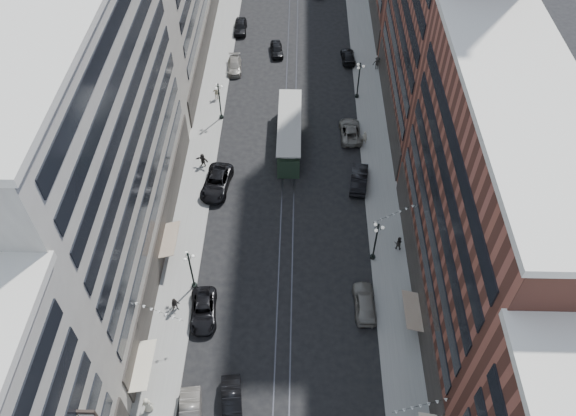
# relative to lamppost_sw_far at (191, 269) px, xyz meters

# --- Properties ---
(ground) EXTENTS (220.00, 220.00, 0.00)m
(ground) POSITION_rel_lamppost_sw_far_xyz_m (9.20, 32.00, -3.10)
(ground) COLOR black
(ground) RESTS_ON ground
(sidewalk_west) EXTENTS (4.00, 180.00, 0.15)m
(sidewalk_west) POSITION_rel_lamppost_sw_far_xyz_m (-1.80, 42.00, -3.02)
(sidewalk_west) COLOR gray
(sidewalk_west) RESTS_ON ground
(sidewalk_east) EXTENTS (4.00, 180.00, 0.15)m
(sidewalk_east) POSITION_rel_lamppost_sw_far_xyz_m (20.20, 42.00, -3.02)
(sidewalk_east) COLOR gray
(sidewalk_east) RESTS_ON ground
(rail_west) EXTENTS (0.12, 180.00, 0.02)m
(rail_west) POSITION_rel_lamppost_sw_far_xyz_m (8.50, 42.00, -3.09)
(rail_west) COLOR #2D2D33
(rail_west) RESTS_ON ground
(rail_east) EXTENTS (0.12, 180.00, 0.02)m
(rail_east) POSITION_rel_lamppost_sw_far_xyz_m (9.90, 42.00, -3.09)
(rail_east) COLOR #2D2D33
(rail_east) RESTS_ON ground
(building_west_mid) EXTENTS (8.00, 36.00, 28.00)m
(building_west_mid) POSITION_rel_lamppost_sw_far_xyz_m (-7.80, 5.00, 10.90)
(building_west_mid) COLOR #A09C8E
(building_west_mid) RESTS_ON ground
(building_east_mid) EXTENTS (8.00, 30.00, 24.00)m
(building_east_mid) POSITION_rel_lamppost_sw_far_xyz_m (26.20, -0.00, 8.90)
(building_east_mid) COLOR brown
(building_east_mid) RESTS_ON ground
(lamppost_sw_far) EXTENTS (1.03, 1.14, 5.52)m
(lamppost_sw_far) POSITION_rel_lamppost_sw_far_xyz_m (0.00, 0.00, 0.00)
(lamppost_sw_far) COLOR black
(lamppost_sw_far) RESTS_ON sidewalk_west
(lamppost_sw_mid) EXTENTS (1.03, 1.14, 5.52)m
(lamppost_sw_mid) POSITION_rel_lamppost_sw_far_xyz_m (0.00, 27.00, 0.00)
(lamppost_sw_mid) COLOR black
(lamppost_sw_mid) RESTS_ON sidewalk_west
(lamppost_se_far) EXTENTS (1.03, 1.14, 5.52)m
(lamppost_se_far) POSITION_rel_lamppost_sw_far_xyz_m (18.40, 4.00, 0.00)
(lamppost_se_far) COLOR black
(lamppost_se_far) RESTS_ON sidewalk_east
(lamppost_se_mid) EXTENTS (1.03, 1.14, 5.52)m
(lamppost_se_mid) POSITION_rel_lamppost_sw_far_xyz_m (18.40, 32.00, 0.00)
(lamppost_se_mid) COLOR black
(lamppost_se_mid) RESTS_ON sidewalk_east
(streetcar) EXTENTS (2.89, 13.06, 3.61)m
(streetcar) POSITION_rel_lamppost_sw_far_xyz_m (9.20, 22.22, -1.43)
(streetcar) COLOR #213525
(streetcar) RESTS_ON ground
(car_1) EXTENTS (2.35, 5.14, 1.64)m
(car_1) POSITION_rel_lamppost_sw_far_xyz_m (1.55, -13.56, -2.28)
(car_1) COLOR #615E57
(car_1) RESTS_ON ground
(car_2) EXTENTS (2.95, 5.58, 1.50)m
(car_2) POSITION_rel_lamppost_sw_far_xyz_m (1.36, -3.23, -2.35)
(car_2) COLOR black
(car_2) RESTS_ON ground
(car_4) EXTENTS (2.23, 5.17, 1.74)m
(car_4) POSITION_rel_lamppost_sw_far_xyz_m (17.08, -2.03, -2.23)
(car_4) COLOR slate
(car_4) RESTS_ON ground
(car_5) EXTENTS (2.28, 4.98, 1.58)m
(car_5) POSITION_rel_lamppost_sw_far_xyz_m (4.95, -12.29, -2.30)
(car_5) COLOR black
(car_5) RESTS_ON ground
(pedestrian_1) EXTENTS (1.04, 0.71, 1.94)m
(pedestrian_1) POSITION_rel_lamppost_sw_far_xyz_m (-2.20, -12.83, -1.98)
(pedestrian_1) COLOR #B4AF95
(pedestrian_1) RESTS_ON sidewalk_west
(pedestrian_2) EXTENTS (0.98, 0.70, 1.81)m
(pedestrian_2) POSITION_rel_lamppost_sw_far_xyz_m (-1.39, -2.82, -2.04)
(pedestrian_2) COLOR black
(pedestrian_2) RESTS_ON sidewalk_west
(car_7) EXTENTS (3.72, 6.67, 1.77)m
(car_7) POSITION_rel_lamppost_sw_far_xyz_m (0.80, 14.10, -2.21)
(car_7) COLOR black
(car_7) RESTS_ON ground
(car_8) EXTENTS (2.34, 5.06, 1.43)m
(car_8) POSITION_rel_lamppost_sw_far_xyz_m (0.80, 38.35, -2.38)
(car_8) COLOR gray
(car_8) RESTS_ON ground
(car_9) EXTENTS (2.05, 4.92, 1.67)m
(car_9) POSITION_rel_lamppost_sw_far_xyz_m (0.80, 49.08, -2.26)
(car_9) COLOR black
(car_9) RESTS_ON ground
(car_10) EXTENTS (2.58, 5.63, 1.79)m
(car_10) POSITION_rel_lamppost_sw_far_xyz_m (17.60, 15.10, -2.20)
(car_10) COLOR black
(car_10) RESTS_ON ground
(car_11) EXTENTS (2.81, 5.73, 1.57)m
(car_11) POSITION_rel_lamppost_sw_far_xyz_m (17.03, 23.87, -2.31)
(car_11) COLOR #656259
(car_11) RESTS_ON ground
(car_12) EXTENTS (2.25, 4.89, 1.39)m
(car_12) POSITION_rel_lamppost_sw_far_xyz_m (17.60, 41.20, -2.40)
(car_12) COLOR black
(car_12) RESTS_ON ground
(car_13) EXTENTS (2.32, 4.61, 1.51)m
(car_13) POSITION_rel_lamppost_sw_far_xyz_m (6.84, 42.79, -2.34)
(car_13) COLOR black
(car_13) RESTS_ON ground
(pedestrian_5) EXTENTS (1.75, 1.07, 1.82)m
(pedestrian_5) POSITION_rel_lamppost_sw_far_xyz_m (-1.28, 17.73, -2.04)
(pedestrian_5) COLOR black
(pedestrian_5) RESTS_ON sidewalk_west
(pedestrian_6) EXTENTS (1.19, 0.71, 1.90)m
(pedestrian_6) POSITION_rel_lamppost_sw_far_xyz_m (-1.03, 31.18, -2.00)
(pedestrian_6) COLOR #B7B098
(pedestrian_6) RESTS_ON sidewalk_west
(pedestrian_7) EXTENTS (0.95, 0.66, 1.78)m
(pedestrian_7) POSITION_rel_lamppost_sw_far_xyz_m (21.14, 5.36, -2.06)
(pedestrian_7) COLOR black
(pedestrian_7) RESTS_ON sidewalk_east
(pedestrian_8) EXTENTS (0.73, 0.50, 1.95)m
(pedestrian_8) POSITION_rel_lamppost_sw_far_xyz_m (18.70, 22.25, -1.97)
(pedestrian_8) COLOR #A59E89
(pedestrian_8) RESTS_ON sidewalk_east
(pedestrian_9) EXTENTS (1.27, 0.54, 1.95)m
(pedestrian_9) POSITION_rel_lamppost_sw_far_xyz_m (21.70, 38.85, -1.97)
(pedestrian_9) COLOR black
(pedestrian_9) RESTS_ON sidewalk_east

